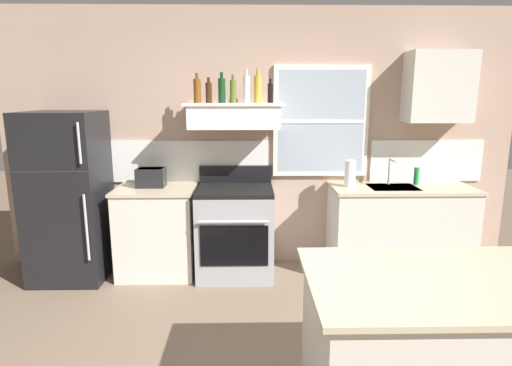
% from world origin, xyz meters
% --- Properties ---
extents(back_wall, '(5.40, 0.11, 2.70)m').
position_xyz_m(back_wall, '(0.03, 2.23, 1.35)').
color(back_wall, tan).
rests_on(back_wall, ground_plane).
extents(refrigerator, '(0.70, 0.72, 1.67)m').
position_xyz_m(refrigerator, '(-1.90, 1.84, 0.83)').
color(refrigerator, black).
rests_on(refrigerator, ground_plane).
extents(counter_left_of_stove, '(0.79, 0.63, 0.91)m').
position_xyz_m(counter_left_of_stove, '(-1.05, 1.90, 0.46)').
color(counter_left_of_stove, silver).
rests_on(counter_left_of_stove, ground_plane).
extents(toaster, '(0.30, 0.20, 0.19)m').
position_xyz_m(toaster, '(-1.10, 1.95, 1.01)').
color(toaster, black).
rests_on(toaster, counter_left_of_stove).
extents(stove_range, '(0.76, 0.69, 1.09)m').
position_xyz_m(stove_range, '(-0.25, 1.86, 0.46)').
color(stove_range, '#9EA0A5').
rests_on(stove_range, ground_plane).
extents(range_hood_shelf, '(0.96, 0.52, 0.24)m').
position_xyz_m(range_hood_shelf, '(-0.25, 1.96, 1.62)').
color(range_hood_shelf, white).
extents(bottle_amber_wine, '(0.07, 0.07, 0.28)m').
position_xyz_m(bottle_amber_wine, '(-0.61, 1.93, 1.86)').
color(bottle_amber_wine, brown).
rests_on(bottle_amber_wine, range_hood_shelf).
extents(bottle_brown_stout, '(0.06, 0.06, 0.24)m').
position_xyz_m(bottle_brown_stout, '(-0.49, 1.93, 1.85)').
color(bottle_brown_stout, '#381E0F').
rests_on(bottle_brown_stout, range_hood_shelf).
extents(bottle_dark_green_wine, '(0.07, 0.07, 0.29)m').
position_xyz_m(bottle_dark_green_wine, '(-0.37, 1.97, 1.87)').
color(bottle_dark_green_wine, '#143819').
rests_on(bottle_dark_green_wine, range_hood_shelf).
extents(bottle_olive_oil_square, '(0.06, 0.06, 0.27)m').
position_xyz_m(bottle_olive_oil_square, '(-0.26, 1.95, 1.86)').
color(bottle_olive_oil_square, '#4C601E').
rests_on(bottle_olive_oil_square, range_hood_shelf).
extents(bottle_clear_tall, '(0.06, 0.06, 0.32)m').
position_xyz_m(bottle_clear_tall, '(-0.13, 1.92, 1.88)').
color(bottle_clear_tall, silver).
rests_on(bottle_clear_tall, range_hood_shelf).
extents(bottle_champagne_gold_foil, '(0.08, 0.08, 0.33)m').
position_xyz_m(bottle_champagne_gold_foil, '(-0.01, 1.99, 1.88)').
color(bottle_champagne_gold_foil, '#B29333').
rests_on(bottle_champagne_gold_foil, range_hood_shelf).
extents(bottle_balsamic_dark, '(0.06, 0.06, 0.23)m').
position_xyz_m(bottle_balsamic_dark, '(0.11, 1.98, 1.84)').
color(bottle_balsamic_dark, black).
rests_on(bottle_balsamic_dark, range_hood_shelf).
extents(counter_right_with_sink, '(1.43, 0.63, 0.91)m').
position_xyz_m(counter_right_with_sink, '(1.45, 1.90, 0.46)').
color(counter_right_with_sink, silver).
rests_on(counter_right_with_sink, ground_plane).
extents(sink_faucet, '(0.03, 0.17, 0.28)m').
position_xyz_m(sink_faucet, '(1.35, 2.00, 1.08)').
color(sink_faucet, silver).
rests_on(sink_faucet, counter_right_with_sink).
extents(paper_towel_roll, '(0.11, 0.11, 0.27)m').
position_xyz_m(paper_towel_roll, '(0.91, 1.90, 1.04)').
color(paper_towel_roll, white).
rests_on(paper_towel_roll, counter_right_with_sink).
extents(dish_soap_bottle, '(0.06, 0.06, 0.18)m').
position_xyz_m(dish_soap_bottle, '(1.63, 2.00, 1.00)').
color(dish_soap_bottle, '#268C3F').
rests_on(dish_soap_bottle, counter_right_with_sink).
extents(kitchen_island, '(1.40, 0.90, 0.91)m').
position_xyz_m(kitchen_island, '(0.88, -0.27, 0.46)').
color(kitchen_island, silver).
rests_on(kitchen_island, ground_plane).
extents(upper_cabinet_right, '(0.64, 0.32, 0.70)m').
position_xyz_m(upper_cabinet_right, '(1.80, 2.04, 1.90)').
color(upper_cabinet_right, silver).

